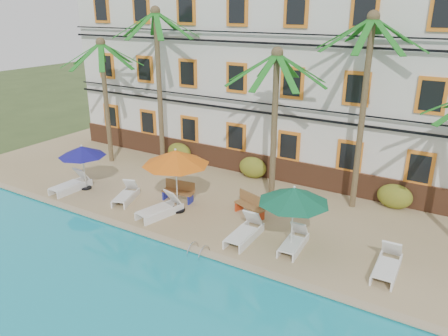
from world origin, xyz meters
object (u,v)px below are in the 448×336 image
Objects in this scene: palm_c at (275,105)px; lounger_a at (71,184)px; palm_a at (104,83)px; pool_ladder at (198,253)px; lounger_f at (387,265)px; umbrella_green at (294,196)px; bench_right at (251,205)px; bench_left at (178,191)px; lounger_b at (126,195)px; palm_d at (365,88)px; lounger_d at (245,232)px; umbrella_blue at (82,151)px; lounger_c at (161,208)px; palm_b at (158,69)px; umbrella_red at (176,158)px; lounger_e at (294,242)px.

lounger_a is (-8.85, -3.75, -4.16)m from palm_c.
pool_ladder is at bearing -29.71° from palm_a.
palm_a reaches higher than lounger_f.
bench_right is at bearing 145.54° from umbrella_green.
pool_ladder is at bearing -44.52° from bench_left.
lounger_a is 3.12m from lounger_b.
palm_d is 7.58m from lounger_d.
lounger_a reaches higher than pool_ladder.
palm_c is 10.48m from lounger_a.
bench_right is (8.65, 2.16, 0.16)m from lounger_a.
umbrella_blue is 1.44× the size of bench_left.
lounger_c is 3.55m from pool_ladder.
palm_b is 5.72m from umbrella_blue.
palm_a is at bearing 163.52° from umbrella_green.
palm_d is at bearing 34.73° from umbrella_red.
pool_ladder is at bearing -143.05° from lounger_e.
lounger_f reaches higher than lounger_e.
palm_a is at bearing 160.23° from bench_left.
bench_right is at bearing -11.06° from palm_a.
lounger_f is (3.30, 0.33, -1.87)m from umbrella_green.
palm_b is 5.41× the size of bench_left.
bench_right is at bearing 31.80° from lounger_c.
palm_d is 9.80m from lounger_c.
palm_c is at bearing 82.70° from bench_right.
pool_ladder is at bearing -92.35° from bench_right.
umbrella_green is 1.64× the size of bench_left.
lounger_a is (-1.71, -4.88, -5.05)m from palm_b.
lounger_d is at bearing -31.22° from palm_b.
palm_d is 8.25m from umbrella_red.
palm_a is at bearing 109.69° from lounger_a.
bench_left is at bearing 19.00° from lounger_a.
palm_d is at bearing 26.57° from bench_left.
lounger_e is 2.48× the size of pool_ladder.
lounger_e is (-0.82, -4.72, -5.00)m from palm_d.
umbrella_red reaches higher than bench_left.
pool_ladder is (6.78, -6.44, -5.36)m from palm_b.
palm_b is 5.34× the size of bench_right.
lounger_d is (9.00, -0.30, -1.59)m from umbrella_blue.
bench_left is at bearing 168.84° from lounger_e.
lounger_f is 2.70× the size of pool_ladder.
palm_a is at bearing -175.27° from palm_d.
palm_c is 3.71× the size of lounger_e.
palm_d is at bearing 62.04° from pool_ladder.
palm_c is at bearing -8.99° from palm_b.
lounger_c is (3.68, -4.74, -5.05)m from palm_b.
umbrella_red is at bearing 174.99° from umbrella_green.
palm_b is at bearing 135.07° from umbrella_red.
bench_right is at bearing 166.16° from lounger_f.
pool_ladder is (8.06, -2.06, -1.91)m from umbrella_blue.
lounger_e is 3.27m from lounger_f.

